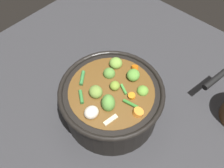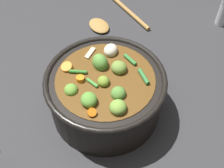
# 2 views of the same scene
# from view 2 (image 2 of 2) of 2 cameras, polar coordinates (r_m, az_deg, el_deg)

# --- Properties ---
(ground_plane) EXTENTS (1.10, 1.10, 0.00)m
(ground_plane) POSITION_cam_2_polar(r_m,az_deg,el_deg) (0.77, -1.12, -4.62)
(ground_plane) COLOR #2D2D30
(cooking_pot) EXTENTS (0.28, 0.28, 0.15)m
(cooking_pot) POSITION_cam_2_polar(r_m,az_deg,el_deg) (0.72, -1.20, -1.71)
(cooking_pot) COLOR black
(cooking_pot) RESTS_ON ground_plane
(wooden_spoon) EXTENTS (0.20, 0.21, 0.01)m
(wooden_spoon) POSITION_cam_2_polar(r_m,az_deg,el_deg) (1.00, -0.32, 11.66)
(wooden_spoon) COLOR #A2783D
(wooden_spoon) RESTS_ON ground_plane
(salt_shaker) EXTENTS (0.04, 0.04, 0.09)m
(salt_shaker) POSITION_cam_2_polar(r_m,az_deg,el_deg) (1.03, 20.14, 12.61)
(salt_shaker) COLOR silver
(salt_shaker) RESTS_ON ground_plane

